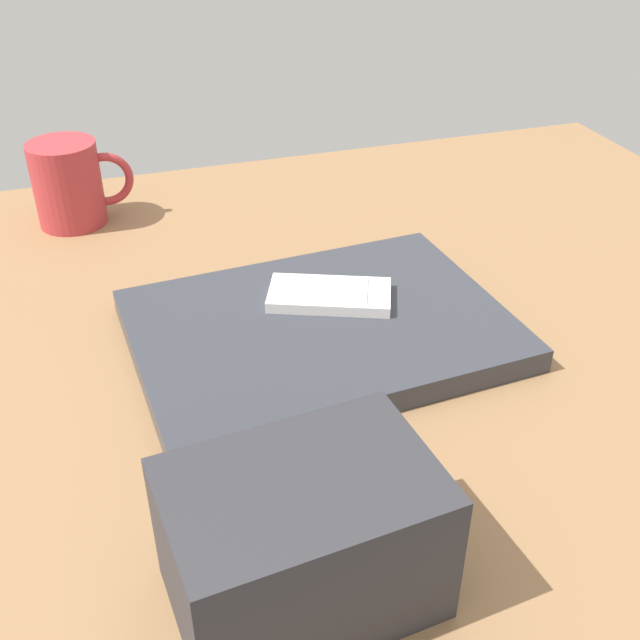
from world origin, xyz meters
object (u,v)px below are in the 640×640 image
Objects in this scene: cell_phone_on_laptop at (330,295)px; desk_organizer at (303,540)px; coffee_mug at (70,184)px; laptop_closed at (320,329)px.

cell_phone_on_laptop is 0.82× the size of desk_organizer.
cell_phone_on_laptop is at bearing 63.04° from desk_organizer.
cell_phone_on_laptop is 28.96cm from desk_organizer.
cell_phone_on_laptop is 1.11× the size of coffee_mug.
laptop_closed is at bearing -58.46° from coffee_mug.
coffee_mug is (-20.25, 27.43, 1.95)cm from cell_phone_on_laptop.
coffee_mug is at bearing 117.74° from laptop_closed.
coffee_mug reaches higher than cell_phone_on_laptop.
desk_organizer is at bearing -113.99° from laptop_closed.
coffee_mug is 0.74× the size of desk_organizer.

